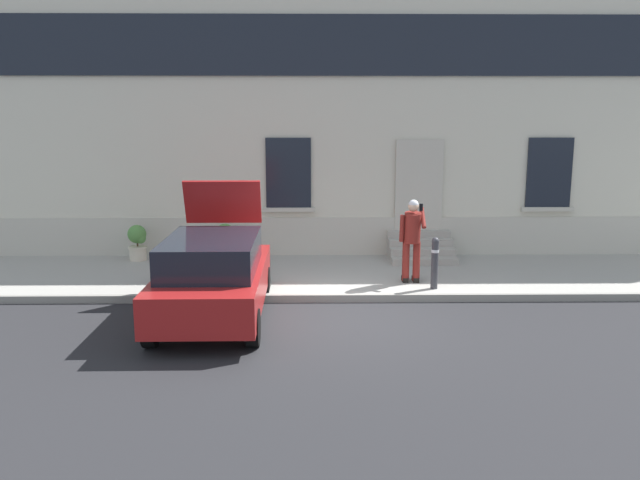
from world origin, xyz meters
TOP-DOWN VIEW (x-y plane):
  - ground_plane at (0.00, 0.00)m, footprint 80.00×80.00m
  - sidewalk at (0.00, 2.80)m, footprint 24.00×3.60m
  - curb_edge at (0.00, 0.94)m, footprint 24.00×0.12m
  - building_facade at (0.01, 5.29)m, footprint 24.00×1.52m
  - entrance_stoop at (2.27, 4.12)m, footprint 1.54×1.28m
  - hatchback_car_red at (-2.10, -0.10)m, footprint 1.82×4.08m
  - bollard_near_person at (2.08, 1.35)m, footprint 0.15×0.15m
  - bollard_far_left at (-2.20, 1.35)m, footprint 0.15×0.15m
  - person_on_phone at (1.69, 1.82)m, footprint 0.51×0.50m
  - planter_cream at (-4.54, 4.02)m, footprint 0.44×0.44m
  - planter_terracotta at (-2.46, 4.19)m, footprint 0.44×0.44m

SIDE VIEW (x-z plane):
  - ground_plane at x=0.00m, z-range 0.00..0.00m
  - sidewalk at x=0.00m, z-range 0.00..0.15m
  - curb_edge at x=0.00m, z-range 0.00..0.15m
  - entrance_stoop at x=2.27m, z-range 0.07..0.71m
  - planter_cream at x=-4.54m, z-range 0.18..1.04m
  - planter_terracotta at x=-2.46m, z-range 0.18..1.04m
  - bollard_near_person at x=2.08m, z-range 0.19..1.24m
  - bollard_far_left at x=-2.20m, z-range 0.19..1.24m
  - hatchback_car_red at x=-2.10m, z-range -0.37..1.97m
  - person_on_phone at x=1.69m, z-range 0.28..2.02m
  - building_facade at x=0.01m, z-range -0.02..7.48m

